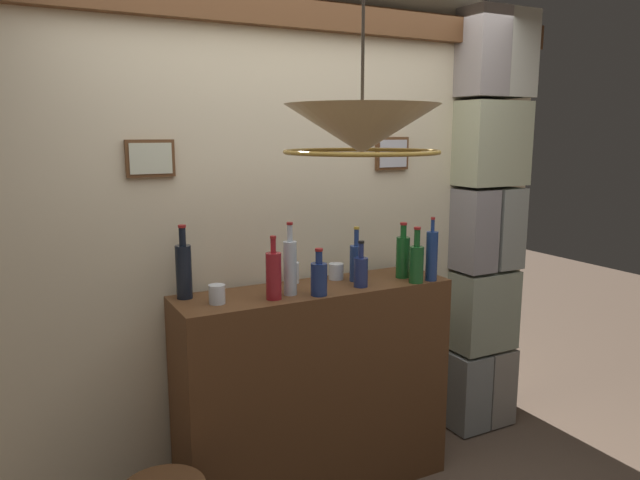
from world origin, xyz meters
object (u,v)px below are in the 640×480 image
Objects in this scene: liquor_bottle_brandy at (290,266)px; glass_tumbler_rocks at (292,273)px; liquor_bottle_vodka at (416,262)px; pendant_lamp at (362,131)px; glass_tumbler_highball at (336,271)px; liquor_bottle_scotch at (403,256)px; glass_tumbler_shot at (217,294)px; liquor_bottle_tequila at (319,277)px; liquor_bottle_vermouth at (361,270)px; liquor_bottle_mezcal at (184,270)px; liquor_bottle_rum at (274,275)px; liquor_bottle_amaro at (432,255)px; liquor_bottle_rye at (356,262)px.

glass_tumbler_rocks is at bearing 61.99° from liquor_bottle_brandy.
pendant_lamp is at bearing -141.23° from liquor_bottle_vodka.
liquor_bottle_vodka is at bearing -38.01° from glass_tumbler_highball.
liquor_bottle_scotch is 0.37m from glass_tumbler_highball.
liquor_bottle_scotch is 0.52× the size of pendant_lamp.
liquor_bottle_brandy is 0.67m from liquor_bottle_scotch.
glass_tumbler_shot is at bearing -159.11° from glass_tumbler_rocks.
glass_tumbler_highball is at bearing 46.20° from liquor_bottle_tequila.
liquor_bottle_vodka reaches higher than liquor_bottle_tequila.
liquor_bottle_scotch is 2.74× the size of glass_tumbler_rocks.
glass_tumbler_rocks is 1.24× the size of glass_tumbler_shot.
pendant_lamp is at bearing -122.16° from liquor_bottle_vermouth.
liquor_bottle_mezcal is 0.87m from liquor_bottle_vermouth.
liquor_bottle_rum reaches higher than glass_tumbler_rocks.
liquor_bottle_vermouth reaches higher than glass_tumbler_shot.
liquor_bottle_tequila is 0.56m from liquor_bottle_vodka.
glass_tumbler_rocks is at bearing 163.63° from liquor_bottle_scotch.
liquor_bottle_amaro is at bearing -3.97° from liquor_bottle_rum.
liquor_bottle_rye is at bearing 10.70° from liquor_bottle_brandy.
liquor_bottle_rum is 0.78m from liquor_bottle_scotch.
glass_tumbler_shot is at bearing -55.67° from liquor_bottle_mezcal.
liquor_bottle_brandy reaches higher than liquor_bottle_tequila.
liquor_bottle_tequila is 0.48m from glass_tumbler_shot.
liquor_bottle_rum is at bearing -167.73° from liquor_bottle_rye.
liquor_bottle_vermouth is 1.03× the size of liquor_bottle_tequila.
glass_tumbler_rocks is (0.20, 0.23, -0.06)m from liquor_bottle_rum.
pendant_lamp is (-0.01, -0.64, 0.63)m from liquor_bottle_brandy.
glass_tumbler_rocks is at bearing 159.60° from liquor_bottle_rye.
liquor_bottle_tequila is 0.76× the size of liquor_bottle_rum.
liquor_bottle_rum is (-0.10, -0.03, -0.02)m from liquor_bottle_brandy.
liquor_bottle_tequila is at bearing 77.81° from pendant_lamp.
glass_tumbler_shot is at bearing -179.53° from liquor_bottle_scotch.
liquor_bottle_rum reaches higher than liquor_bottle_scotch.
glass_tumbler_highball is (-0.07, 0.08, -0.06)m from liquor_bottle_rye.
glass_tumbler_shot is (-0.26, 0.05, -0.07)m from liquor_bottle_rum.
liquor_bottle_scotch reaches higher than glass_tumbler_rocks.
liquor_bottle_vermouth is 2.16× the size of glass_tumbler_rocks.
liquor_bottle_brandy is 0.39m from glass_tumbler_highball.
glass_tumbler_rocks is (-0.57, 0.29, -0.05)m from liquor_bottle_vodka.
pendant_lamp is at bearing -60.67° from liquor_bottle_mezcal.
liquor_bottle_mezcal reaches higher than liquor_bottle_rye.
pendant_lamp is at bearing -102.19° from liquor_bottle_tequila.
liquor_bottle_vermouth is 0.79× the size of liquor_bottle_scotch.
glass_tumbler_rocks reaches higher than glass_tumbler_shot.
liquor_bottle_scotch is (0.30, 0.06, 0.04)m from liquor_bottle_vermouth.
pendant_lamp is at bearing -61.93° from glass_tumbler_shot.
liquor_bottle_tequila is at bearing -169.67° from liquor_bottle_scotch.
glass_tumbler_highball is at bearing 157.95° from liquor_bottle_scotch.
liquor_bottle_tequila is (-0.65, 0.02, -0.05)m from liquor_bottle_amaro.
liquor_bottle_amaro is 1.13× the size of liquor_bottle_scotch.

